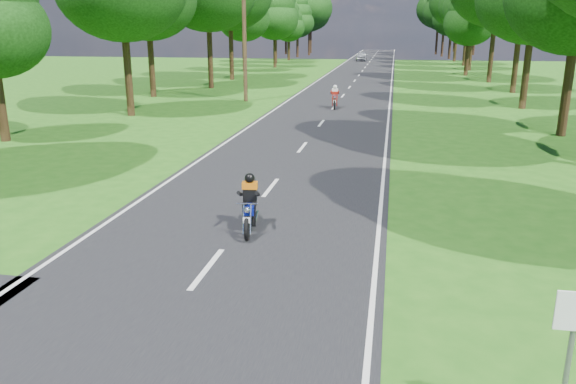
# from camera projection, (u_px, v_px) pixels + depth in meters

# --- Properties ---
(ground) EXTENTS (160.00, 160.00, 0.00)m
(ground) POSITION_uv_depth(u_px,v_px,m) (169.00, 319.00, 9.29)
(ground) COLOR #225914
(ground) RESTS_ON ground
(main_road) EXTENTS (7.00, 140.00, 0.02)m
(main_road) POSITION_uv_depth(u_px,v_px,m) (359.00, 75.00, 56.45)
(main_road) COLOR black
(main_road) RESTS_ON ground
(road_markings) EXTENTS (7.40, 140.00, 0.01)m
(road_markings) POSITION_uv_depth(u_px,v_px,m) (356.00, 77.00, 54.71)
(road_markings) COLOR silver
(road_markings) RESTS_ON main_road
(telegraph_pole) EXTENTS (1.20, 0.26, 8.00)m
(telegraph_pole) POSITION_uv_depth(u_px,v_px,m) (244.00, 37.00, 35.61)
(telegraph_pole) COLOR #382616
(telegraph_pole) RESTS_ON ground
(road_sign) EXTENTS (0.45, 0.07, 2.00)m
(road_sign) POSITION_uv_depth(u_px,v_px,m) (572.00, 345.00, 6.04)
(road_sign) COLOR slate
(road_sign) RESTS_ON ground
(rider_near_blue) EXTENTS (0.79, 1.68, 1.35)m
(rider_near_blue) POSITION_uv_depth(u_px,v_px,m) (249.00, 203.00, 13.11)
(rider_near_blue) COLOR navy
(rider_near_blue) RESTS_ON main_road
(rider_far_red) EXTENTS (0.68, 1.68, 1.36)m
(rider_far_red) POSITION_uv_depth(u_px,v_px,m) (335.00, 97.00, 33.19)
(rider_far_red) COLOR #B42B0D
(rider_far_red) RESTS_ON main_road
(distant_car) EXTENTS (1.67, 3.82, 1.28)m
(distant_car) POSITION_uv_depth(u_px,v_px,m) (361.00, 56.00, 81.03)
(distant_car) COLOR #A9ACB0
(distant_car) RESTS_ON main_road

